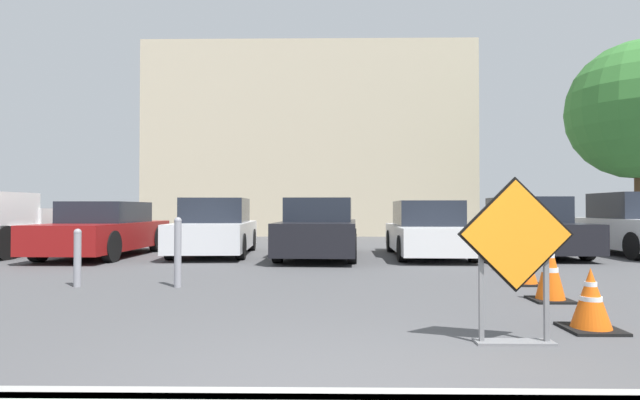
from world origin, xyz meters
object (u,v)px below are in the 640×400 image
pickup_truck (3,227)px  parked_car_fourth (428,231)px  traffic_cone_second (550,271)px  parked_car_sixth (635,227)px  traffic_cone_third (526,267)px  bollard_second (77,256)px  parked_car_nearest (105,230)px  parked_car_fifth (528,228)px  road_closed_sign (515,250)px  bollard_nearest (178,250)px  traffic_cone_fifth (496,249)px  traffic_cone_fourth (512,251)px  traffic_cone_nearest (591,300)px  parked_car_second (216,229)px  parked_car_third (319,230)px

pickup_truck → parked_car_fourth: pickup_truck is taller
traffic_cone_second → parked_car_sixth: parked_car_sixth is taller
traffic_cone_third → bollard_second: size_ratio=0.65×
parked_car_nearest → parked_car_fifth: parked_car_fifth is taller
parked_car_nearest → traffic_cone_third: bearing=153.4°
road_closed_sign → bollard_nearest: (-4.01, 3.20, -0.27)m
traffic_cone_third → parked_car_fourth: 4.77m
road_closed_sign → parked_car_fifth: bearing=67.6°
road_closed_sign → parked_car_sixth: bearing=53.7°
parked_car_nearest → parked_car_fifth: size_ratio=0.99×
traffic_cone_fifth → bollard_second: (-7.63, -3.39, 0.16)m
traffic_cone_fourth → parked_car_nearest: bearing=161.8°
parked_car_fifth → traffic_cone_nearest: bearing=73.3°
parked_car_fourth → bollard_second: size_ratio=4.78×
road_closed_sign → traffic_cone_fifth: size_ratio=2.31×
road_closed_sign → traffic_cone_nearest: bearing=29.3°
parked_car_second → traffic_cone_nearest: bearing=121.5°
parked_car_nearest → bollard_nearest: parked_car_nearest is taller
traffic_cone_second → parked_car_second: 8.80m
parked_car_third → parked_car_sixth: size_ratio=1.11×
traffic_cone_nearest → parked_car_third: 8.03m
parked_car_third → traffic_cone_third: bearing=130.0°
traffic_cone_third → pickup_truck: bearing=157.3°
pickup_truck → parked_car_sixth: 16.56m
traffic_cone_third → parked_car_fourth: bearing=97.5°
parked_car_fourth → road_closed_sign: bearing=85.6°
parked_car_fifth → bollard_nearest: size_ratio=4.30×
traffic_cone_fourth → traffic_cone_nearest: bearing=-101.2°
parked_car_nearest → pickup_truck: bearing=-3.0°
traffic_cone_fifth → parked_car_fourth: bearing=125.8°
traffic_cone_fourth → parked_car_second: 7.40m
traffic_cone_second → traffic_cone_fifth: (0.80, 4.47, -0.08)m
traffic_cone_nearest → parked_car_nearest: 11.34m
traffic_cone_nearest → traffic_cone_fifth: size_ratio=0.96×
parked_car_nearest → traffic_cone_second: bearing=146.1°
parked_car_second → bollard_second: bearing=77.2°
traffic_cone_nearest → traffic_cone_fourth: traffic_cone_fourth is taller
parked_car_fifth → traffic_cone_third: bearing=69.1°
traffic_cone_third → parked_car_sixth: parked_car_sixth is taller
traffic_cone_fourth → parked_car_third: parked_car_third is taller
traffic_cone_fourth → traffic_cone_fifth: (0.18, 1.44, -0.08)m
traffic_cone_third → traffic_cone_second: bearing=-99.7°
pickup_truck → parked_car_nearest: 2.78m
road_closed_sign → traffic_cone_second: bearing=59.5°
traffic_cone_fourth → traffic_cone_fifth: traffic_cone_fourth is taller
traffic_cone_second → bollard_second: size_ratio=0.90×
traffic_cone_second → parked_car_nearest: 10.58m
traffic_cone_nearest → pickup_truck: bearing=144.8°
bollard_nearest → traffic_cone_second: bearing=-11.6°
parked_car_fourth → parked_car_fifth: size_ratio=0.93×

